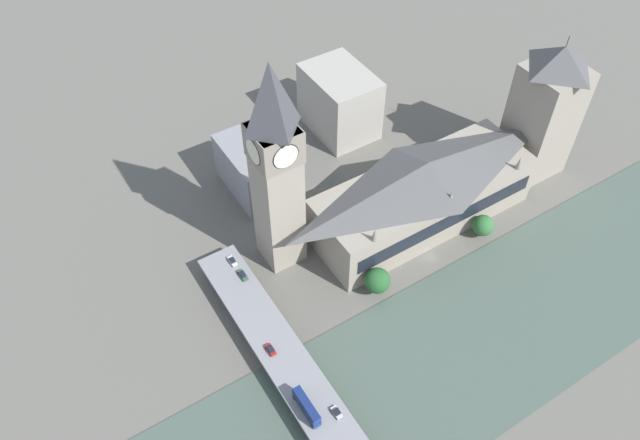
# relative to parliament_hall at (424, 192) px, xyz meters

# --- Properties ---
(ground_plane) EXTENTS (600.00, 600.00, 0.00)m
(ground_plane) POSITION_rel_parliament_hall_xyz_m (-16.71, 8.00, -13.91)
(ground_plane) COLOR #605E56
(river_water) EXTENTS (54.31, 360.00, 0.30)m
(river_water) POSITION_rel_parliament_hall_xyz_m (-49.86, 8.00, -13.76)
(river_water) COLOR #47564C
(river_water) RESTS_ON ground_plane
(parliament_hall) EXTENTS (27.88, 81.19, 28.03)m
(parliament_hall) POSITION_rel_parliament_hall_xyz_m (0.00, 0.00, 0.00)
(parliament_hall) COLOR gray
(parliament_hall) RESTS_ON ground_plane
(clock_tower) EXTENTS (14.03, 14.03, 78.75)m
(clock_tower) POSITION_rel_parliament_hall_xyz_m (12.54, 50.99, 27.56)
(clock_tower) COLOR gray
(clock_tower) RESTS_ON ground_plane
(victoria_tower) EXTENTS (19.98, 19.98, 58.15)m
(victoria_tower) POSITION_rel_parliament_hall_xyz_m (0.06, -54.59, 13.17)
(victoria_tower) COLOR gray
(victoria_tower) RESTS_ON ground_plane
(road_bridge) EXTENTS (140.62, 13.44, 6.25)m
(road_bridge) POSITION_rel_parliament_hall_xyz_m (-49.86, 72.11, -8.84)
(road_bridge) COLOR slate
(road_bridge) RESTS_ON ground_plane
(double_decker_bus_rear) EXTENTS (11.60, 2.52, 4.95)m
(double_decker_bus_rear) POSITION_rel_parliament_hall_xyz_m (-44.33, 75.34, -4.92)
(double_decker_bus_rear) COLOR navy
(double_decker_bus_rear) RESTS_ON road_bridge
(car_northbound_lead) EXTENTS (4.15, 1.87, 1.49)m
(car_northbound_lead) POSITION_rel_parliament_hall_xyz_m (-22.49, 74.60, -6.92)
(car_northbound_lead) COLOR maroon
(car_northbound_lead) RESTS_ON road_bridge
(car_northbound_mid) EXTENTS (3.84, 1.85, 1.48)m
(car_northbound_mid) POSITION_rel_parliament_hall_xyz_m (-49.39, 68.71, -6.93)
(car_northbound_mid) COLOR silver
(car_northbound_mid) RESTS_ON road_bridge
(car_northbound_tail) EXTENTS (4.75, 1.81, 1.49)m
(car_northbound_tail) POSITION_rel_parliament_hall_xyz_m (6.57, 68.84, -6.91)
(car_northbound_tail) COLOR #2D5638
(car_northbound_tail) RESTS_ON road_bridge
(car_southbound_mid) EXTENTS (4.47, 1.81, 1.46)m
(car_southbound_mid) POSITION_rel_parliament_hall_xyz_m (13.63, 69.06, -6.93)
(car_southbound_mid) COLOR silver
(car_southbound_mid) RESTS_ON road_bridge
(city_block_west) EXTENTS (30.94, 22.40, 26.94)m
(city_block_west) POSITION_rel_parliament_hall_xyz_m (59.50, -3.78, -0.44)
(city_block_west) COLOR #A39E93
(city_block_west) RESTS_ON ground_plane
(city_block_center) EXTENTS (29.49, 14.41, 19.67)m
(city_block_center) POSITION_rel_parliament_hall_xyz_m (46.75, 45.31, -4.07)
(city_block_center) COLOR gray
(city_block_center) RESTS_ON ground_plane
(tree_embankment_near) EXTENTS (7.65, 7.65, 9.41)m
(tree_embankment_near) POSITION_rel_parliament_hall_xyz_m (-18.20, -13.58, -8.33)
(tree_embankment_near) COLOR brown
(tree_embankment_near) RESTS_ON ground_plane
(tree_embankment_mid) EXTENTS (8.69, 8.69, 10.63)m
(tree_embankment_mid) POSITION_rel_parliament_hall_xyz_m (-18.30, 32.52, -7.63)
(tree_embankment_mid) COLOR brown
(tree_embankment_mid) RESTS_ON ground_plane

